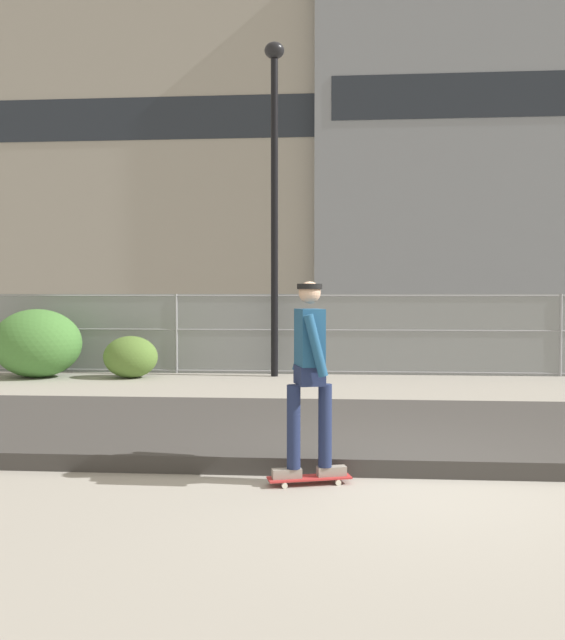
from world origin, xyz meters
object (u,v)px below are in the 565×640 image
at_px(skateboard, 309,478).
at_px(shrub_center, 131,357).
at_px(skater, 310,365).
at_px(shrub_left, 37,343).
at_px(parked_car_near, 215,330).
at_px(street_lamp, 274,172).

relative_size(skateboard, shrub_center, 0.69).
bearing_deg(shrub_center, skater, -62.10).
height_order(skater, shrub_center, skater).
distance_m(shrub_left, shrub_center, 2.11).
height_order(skateboard, shrub_left, shrub_left).
xyz_separation_m(shrub_left, shrub_center, (2.08, 0.08, -0.30)).
bearing_deg(parked_car_near, street_lamp, -61.68).
height_order(skateboard, shrub_center, shrub_center).
xyz_separation_m(skater, shrub_center, (-4.21, 7.95, -0.68)).
bearing_deg(skater, parked_car_near, 104.22).
height_order(shrub_left, shrub_center, shrub_left).
xyz_separation_m(skateboard, skater, (0.00, -0.00, 1.09)).
bearing_deg(street_lamp, skater, -82.78).
distance_m(skater, street_lamp, 9.20).
height_order(skater, parked_car_near, skater).
distance_m(skateboard, parked_car_near, 12.65).
bearing_deg(skateboard, shrub_center, 117.90).
bearing_deg(skateboard, shrub_left, 128.64).
relative_size(parked_car_near, shrub_center, 3.75).
bearing_deg(shrub_center, skateboard, -62.10).
height_order(street_lamp, shrub_left, street_lamp).
xyz_separation_m(street_lamp, parked_car_near, (-2.03, 3.76, -3.72)).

